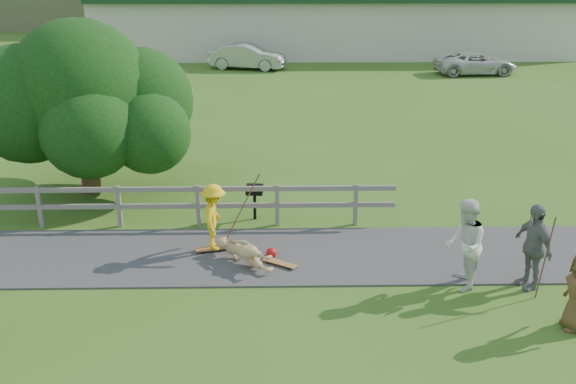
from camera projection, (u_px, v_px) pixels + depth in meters
name	position (u px, v px, depth m)	size (l,w,h in m)	color
ground	(278.00, 287.00, 13.37)	(260.00, 260.00, 0.00)	#375F1B
path	(277.00, 255.00, 14.77)	(34.00, 3.00, 0.04)	#38383B
fence	(94.00, 200.00, 16.13)	(15.05, 0.10, 1.10)	#625E56
strip_mall	(332.00, 15.00, 45.32)	(32.50, 10.75, 5.10)	beige
skater_rider	(214.00, 221.00, 14.71)	(1.01, 0.58, 1.56)	yellow
skater_fallen	(244.00, 253.00, 14.24)	(1.66, 0.40, 0.60)	tan
spectator_a	(465.00, 245.00, 13.07)	(0.94, 0.73, 1.93)	silver
spectator_b	(533.00, 246.00, 13.10)	(1.08, 0.45, 1.85)	slate
car_silver	(247.00, 57.00, 38.84)	(1.60, 4.60, 1.52)	#A3A7AA
car_white	(476.00, 63.00, 37.19)	(2.15, 4.66, 1.30)	silver
tree	(85.00, 125.00, 18.09)	(6.24, 6.24, 4.01)	black
bbq	(255.00, 202.00, 16.69)	(0.43, 0.33, 0.94)	black
longboard_rider	(216.00, 250.00, 14.96)	(0.93, 0.23, 0.10)	brown
longboard_fallen	(280.00, 265.00, 14.25)	(0.82, 0.20, 0.09)	brown
helmet	(271.00, 253.00, 14.64)	(0.24, 0.24, 0.24)	#AF0E0F
pole_rider	(241.00, 206.00, 15.02)	(0.03, 0.03, 1.99)	brown
pole_spec_left	(545.00, 258.00, 12.66)	(0.03, 0.03, 1.78)	brown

